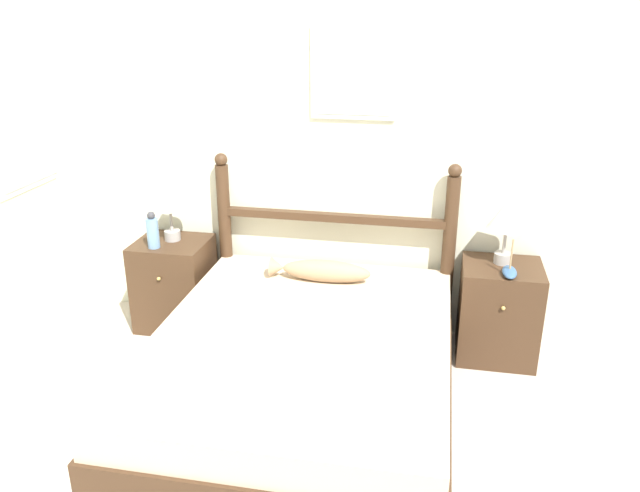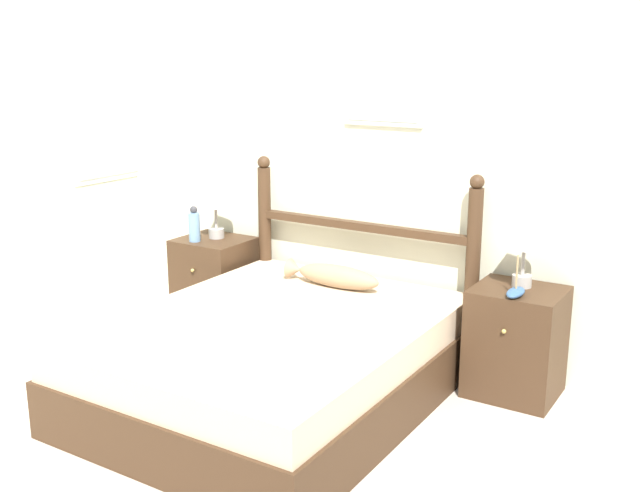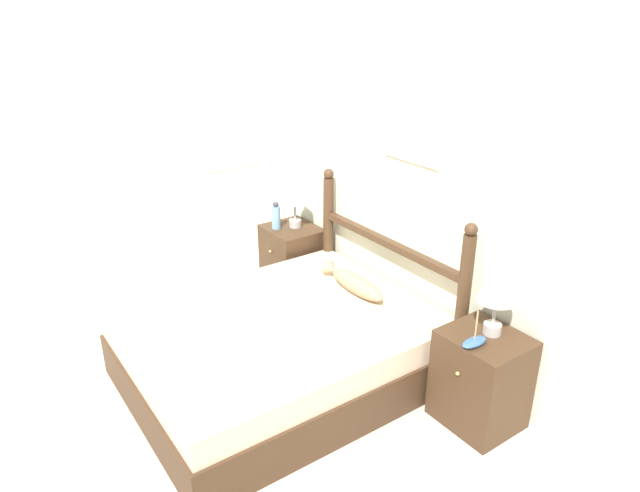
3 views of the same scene
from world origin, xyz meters
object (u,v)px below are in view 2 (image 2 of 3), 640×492
nightstand_right (516,342)px  bottle (194,225)px  bed (275,361)px  nightstand_left (215,281)px  table_lamp_right (525,234)px  table_lamp_left (215,195)px  model_boat (516,292)px  fish_pillow (333,276)px

nightstand_right → bottle: bottle is taller
bed → bottle: 1.38m
nightstand_left → nightstand_right: bearing=0.0°
nightstand_right → bottle: 2.21m
table_lamp_right → bed: bearing=-142.0°
table_lamp_right → bottle: 2.18m
bed → nightstand_right: 1.31m
bed → nightstand_left: bearing=143.8°
table_lamp_left → bottle: (-0.06, -0.15, -0.18)m
table_lamp_left → model_boat: bearing=-4.5°
bed → table_lamp_left: (-1.06, 0.81, 0.66)m
nightstand_left → nightstand_right: size_ratio=1.00×
table_lamp_left → fish_pillow: 1.10m
bottle → table_lamp_left: bearing=68.2°
model_boat → table_lamp_left: bearing=175.5°
nightstand_right → model_boat: size_ratio=2.72×
nightstand_left → nightstand_right: 2.11m
nightstand_right → model_boat: 0.35m
nightstand_right → fish_pillow: size_ratio=0.97×
nightstand_left → model_boat: model_boat is taller
nightstand_left → table_lamp_left: 0.60m
bottle → model_boat: bearing=-0.4°
nightstand_left → bottle: bottle is taller
nightstand_left → table_lamp_left: (-0.00, 0.04, 0.60)m
nightstand_left → bed: bearing=-36.2°
bottle → fish_pillow: 1.10m
bed → model_boat: bearing=30.7°
bed → nightstand_right: nightstand_right is taller
nightstand_left → bottle: (-0.06, -0.12, 0.41)m
bed → model_boat: size_ratio=8.72×
nightstand_left → table_lamp_right: table_lamp_right is taller
nightstand_right → table_lamp_left: table_lamp_left is taller
fish_pillow → nightstand_right: bearing=6.8°
bed → table_lamp_right: (1.05, 0.82, 0.66)m
nightstand_left → table_lamp_right: 2.19m
table_lamp_left → bottle: 0.25m
nightstand_right → fish_pillow: 1.12m
bed → table_lamp_right: bearing=38.0°
bed → table_lamp_left: size_ratio=4.74×
nightstand_right → bed: bearing=-143.8°
bottle → model_boat: 2.20m
table_lamp_right → fish_pillow: 1.15m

